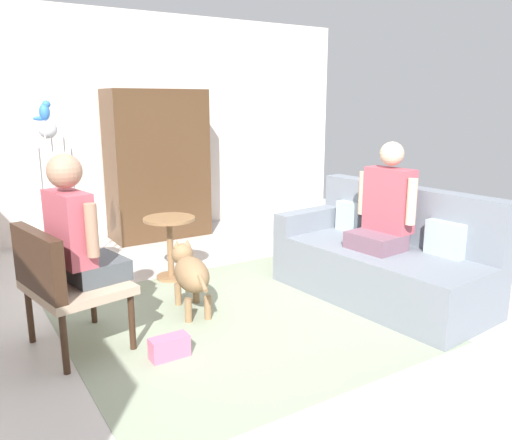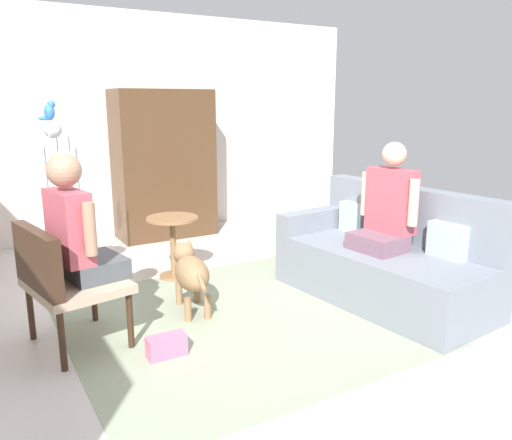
% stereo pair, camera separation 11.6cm
% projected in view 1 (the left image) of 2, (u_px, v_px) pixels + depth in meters
% --- Properties ---
extents(ground_plane, '(7.52, 7.52, 0.00)m').
position_uv_depth(ground_plane, '(249.00, 320.00, 3.98)').
color(ground_plane, beige).
extents(back_wall, '(6.66, 0.12, 2.74)m').
position_uv_depth(back_wall, '(114.00, 126.00, 6.29)').
color(back_wall, silver).
rests_on(back_wall, ground).
extents(area_rug, '(2.47, 2.46, 0.01)m').
position_uv_depth(area_rug, '(235.00, 320.00, 3.97)').
color(area_rug, gray).
rests_on(area_rug, ground).
extents(couch, '(1.04, 1.91, 0.95)m').
position_uv_depth(couch, '(382.00, 260.00, 4.41)').
color(couch, slate).
rests_on(couch, ground).
extents(armchair, '(0.69, 0.78, 0.87)m').
position_uv_depth(armchair, '(60.00, 278.00, 3.37)').
color(armchair, '#382316').
rests_on(armchair, ground).
extents(person_on_couch, '(0.45, 0.58, 0.89)m').
position_uv_depth(person_on_couch, '(385.00, 206.00, 4.26)').
color(person_on_couch, '#715161').
extents(person_on_armchair, '(0.50, 0.57, 0.88)m').
position_uv_depth(person_on_armchair, '(77.00, 231.00, 3.40)').
color(person_on_armchair, '#474D51').
extents(round_end_table, '(0.49, 0.49, 0.60)m').
position_uv_depth(round_end_table, '(170.00, 239.00, 4.83)').
color(round_end_table, olive).
rests_on(round_end_table, ground).
extents(dog, '(0.36, 0.83, 0.52)m').
position_uv_depth(dog, '(190.00, 272.00, 4.10)').
color(dog, olive).
rests_on(dog, ground).
extents(bird_cage_stand, '(0.39, 0.39, 1.51)m').
position_uv_depth(bird_cage_stand, '(55.00, 205.00, 4.60)').
color(bird_cage_stand, silver).
rests_on(bird_cage_stand, ground).
extents(parrot, '(0.17, 0.10, 0.17)m').
position_uv_depth(parrot, '(44.00, 111.00, 4.40)').
color(parrot, blue).
rests_on(parrot, bird_cage_stand).
extents(armoire_cabinet, '(1.18, 0.56, 1.81)m').
position_uv_depth(armoire_cabinet, '(157.00, 165.00, 6.26)').
color(armoire_cabinet, '#4C331E').
rests_on(armoire_cabinet, ground).
extents(handbag, '(0.26, 0.12, 0.15)m').
position_uv_depth(handbag, '(169.00, 347.00, 3.38)').
color(handbag, '#D8668C').
rests_on(handbag, ground).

